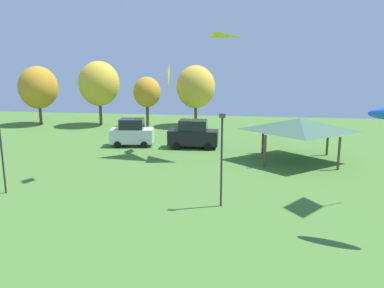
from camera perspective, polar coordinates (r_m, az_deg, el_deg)
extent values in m
pyramid|color=yellow|center=(33.40, 3.13, 14.08)|extent=(2.90, 2.66, 0.48)
cube|color=yellow|center=(36.91, -3.30, 9.57)|extent=(0.24, 2.03, 2.04)
cylinder|color=purple|center=(36.89, -3.31, 9.57)|extent=(0.19, 0.05, 1.85)
cube|color=silver|center=(39.59, -8.41, 1.16)|extent=(4.26, 2.30, 1.37)
cube|color=#1E232D|center=(39.38, -8.46, 2.83)|extent=(2.42, 1.95, 0.96)
cylinder|color=black|center=(38.65, -6.75, -0.11)|extent=(0.66, 0.29, 0.64)
cylinder|color=black|center=(40.44, -6.40, 0.47)|extent=(0.66, 0.29, 0.64)
cylinder|color=black|center=(39.07, -10.42, -0.09)|extent=(0.66, 0.29, 0.64)
cylinder|color=black|center=(40.84, -9.92, 0.48)|extent=(0.66, 0.29, 0.64)
cube|color=black|center=(38.37, 0.16, 0.94)|extent=(4.70, 1.85, 1.38)
cube|color=#1E232D|center=(38.15, 0.16, 2.67)|extent=(2.59, 1.69, 0.97)
cylinder|color=black|center=(37.49, 2.19, -0.43)|extent=(0.64, 0.23, 0.64)
cylinder|color=black|center=(39.26, 2.43, 0.17)|extent=(0.64, 0.23, 0.64)
cylinder|color=black|center=(37.85, -2.19, -0.31)|extent=(0.64, 0.23, 0.64)
cylinder|color=black|center=(39.59, -1.76, 0.28)|extent=(0.64, 0.23, 0.64)
cylinder|color=brown|center=(32.36, 10.21, -0.98)|extent=(0.20, 0.20, 2.60)
cylinder|color=brown|center=(33.10, 19.93, -1.25)|extent=(0.20, 0.20, 2.60)
cylinder|color=brown|center=(36.83, 9.92, 0.70)|extent=(0.20, 0.20, 2.60)
cylinder|color=brown|center=(37.48, 18.50, 0.44)|extent=(0.20, 0.20, 2.60)
pyramid|color=#3D604C|center=(34.48, 14.83, 2.70)|extent=(7.24, 5.94, 1.00)
cylinder|color=#2D2D33|center=(28.19, -25.24, 0.01)|extent=(0.12, 0.12, 6.49)
cylinder|color=#2D2D33|center=(23.51, 4.16, -2.66)|extent=(0.12, 0.12, 5.28)
cube|color=#4C4C51|center=(22.93, 4.27, 4.01)|extent=(0.36, 0.20, 0.24)
cylinder|color=brown|center=(54.47, -20.51, 4.09)|extent=(0.36, 0.36, 2.83)
ellipsoid|color=gold|center=(54.13, -20.78, 7.43)|extent=(4.75, 4.75, 5.22)
cylinder|color=brown|center=(51.75, -12.72, 4.42)|extent=(0.36, 0.36, 3.28)
ellipsoid|color=gold|center=(51.37, -12.91, 8.27)|extent=(4.95, 4.95, 5.44)
cylinder|color=brown|center=(49.88, -6.27, 4.16)|extent=(0.36, 0.36, 2.95)
ellipsoid|color=gold|center=(49.55, -6.34, 7.27)|extent=(3.31, 3.31, 3.64)
cylinder|color=brown|center=(50.02, 0.52, 4.29)|extent=(0.36, 0.36, 3.01)
ellipsoid|color=gold|center=(49.65, 0.53, 8.02)|extent=(4.70, 4.70, 5.17)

